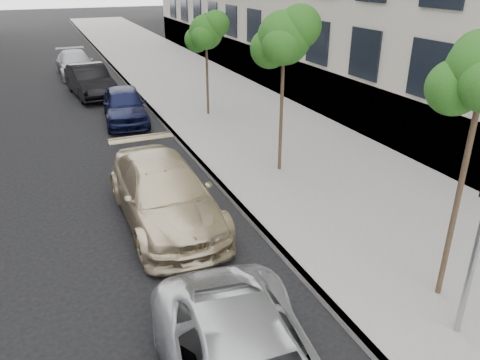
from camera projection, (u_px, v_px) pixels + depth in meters
sidewalk at (173, 72)px, 28.12m from camera, size 6.40×72.00×0.14m
curb at (120, 76)px, 27.00m from camera, size 0.15×72.00×0.14m
tree_mid at (285, 38)px, 12.70m from camera, size 1.79×1.59×4.75m
tree_far at (207, 32)px, 18.38m from camera, size 1.69×1.49×4.14m
signal_pole at (480, 232)px, 7.11m from camera, size 0.26×0.21×3.05m
suv at (164, 193)px, 11.33m from camera, size 2.11×5.15×1.49m
sedan_blue at (125, 105)px, 18.86m from camera, size 2.05×4.25×1.40m
sedan_black at (90, 81)px, 22.70m from camera, size 2.10×4.70×1.50m
sedan_rear at (75, 64)px, 27.07m from camera, size 2.05×4.82×1.39m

